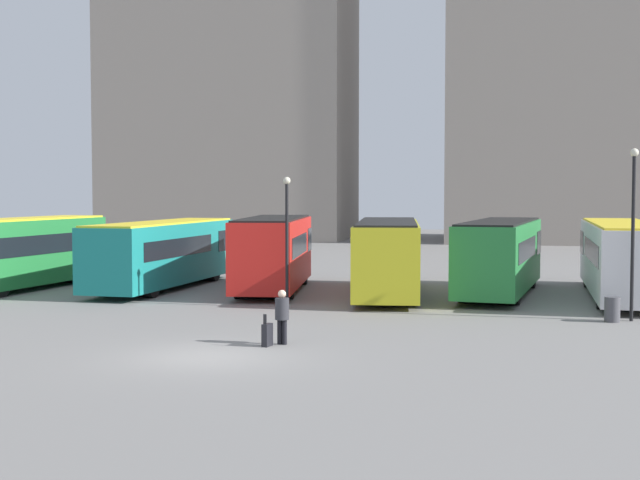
{
  "coord_description": "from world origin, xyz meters",
  "views": [
    {
      "loc": [
        6.98,
        -22.65,
        4.42
      ],
      "look_at": [
        1.17,
        10.79,
        2.54
      ],
      "focal_mm": 50.0,
      "sensor_mm": 36.0,
      "label": 1
    }
  ],
  "objects_px": {
    "traveler": "(282,312)",
    "trash_bin": "(612,309)",
    "lamp_post_0": "(287,230)",
    "lamp_post_1": "(633,220)",
    "bus_1": "(164,252)",
    "bus_0": "(26,250)",
    "bus_3": "(387,255)",
    "bus_5": "(621,257)",
    "suitcase": "(267,335)",
    "bus_4": "(500,255)",
    "bus_2": "(273,251)"
  },
  "relations": [
    {
      "from": "traveler",
      "to": "trash_bin",
      "type": "height_order",
      "value": "traveler"
    },
    {
      "from": "lamp_post_0",
      "to": "lamp_post_1",
      "type": "xyz_separation_m",
      "value": [
        12.25,
        -1.44,
        0.47
      ]
    },
    {
      "from": "traveler",
      "to": "bus_1",
      "type": "bearing_deg",
      "value": 45.53
    },
    {
      "from": "bus_0",
      "to": "bus_3",
      "type": "relative_size",
      "value": 0.94
    },
    {
      "from": "bus_3",
      "to": "bus_5",
      "type": "relative_size",
      "value": 0.85
    },
    {
      "from": "bus_1",
      "to": "bus_3",
      "type": "bearing_deg",
      "value": -91.6
    },
    {
      "from": "bus_0",
      "to": "bus_1",
      "type": "bearing_deg",
      "value": -69.07
    },
    {
      "from": "suitcase",
      "to": "lamp_post_1",
      "type": "xyz_separation_m",
      "value": [
        11.06,
        6.91,
        3.1
      ]
    },
    {
      "from": "suitcase",
      "to": "lamp_post_0",
      "type": "height_order",
      "value": "lamp_post_0"
    },
    {
      "from": "bus_4",
      "to": "traveler",
      "type": "distance_m",
      "value": 15.05
    },
    {
      "from": "bus_0",
      "to": "bus_4",
      "type": "distance_m",
      "value": 21.08
    },
    {
      "from": "bus_4",
      "to": "bus_3",
      "type": "bearing_deg",
      "value": 110.33
    },
    {
      "from": "lamp_post_0",
      "to": "lamp_post_1",
      "type": "relative_size",
      "value": 0.85
    },
    {
      "from": "bus_2",
      "to": "lamp_post_0",
      "type": "xyz_separation_m",
      "value": [
        1.74,
        -5.35,
        1.2
      ]
    },
    {
      "from": "bus_3",
      "to": "bus_5",
      "type": "bearing_deg",
      "value": -89.95
    },
    {
      "from": "lamp_post_0",
      "to": "bus_5",
      "type": "bearing_deg",
      "value": 22.72
    },
    {
      "from": "bus_2",
      "to": "trash_bin",
      "type": "xyz_separation_m",
      "value": [
        13.32,
        -7.11,
        -1.33
      ]
    },
    {
      "from": "bus_0",
      "to": "bus_5",
      "type": "distance_m",
      "value": 25.97
    },
    {
      "from": "suitcase",
      "to": "lamp_post_0",
      "type": "relative_size",
      "value": 0.19
    },
    {
      "from": "suitcase",
      "to": "trash_bin",
      "type": "xyz_separation_m",
      "value": [
        10.39,
        6.58,
        0.1
      ]
    },
    {
      "from": "bus_5",
      "to": "trash_bin",
      "type": "distance_m",
      "value": 7.43
    },
    {
      "from": "bus_1",
      "to": "bus_3",
      "type": "xyz_separation_m",
      "value": [
        10.3,
        -1.12,
        0.06
      ]
    },
    {
      "from": "traveler",
      "to": "lamp_post_1",
      "type": "distance_m",
      "value": 12.79
    },
    {
      "from": "bus_3",
      "to": "lamp_post_0",
      "type": "height_order",
      "value": "lamp_post_0"
    },
    {
      "from": "bus_0",
      "to": "bus_2",
      "type": "relative_size",
      "value": 1.07
    },
    {
      "from": "bus_2",
      "to": "bus_5",
      "type": "height_order",
      "value": "bus_2"
    },
    {
      "from": "bus_0",
      "to": "bus_4",
      "type": "bearing_deg",
      "value": -78.79
    },
    {
      "from": "trash_bin",
      "to": "traveler",
      "type": "bearing_deg",
      "value": -148.27
    },
    {
      "from": "suitcase",
      "to": "lamp_post_1",
      "type": "height_order",
      "value": "lamp_post_1"
    },
    {
      "from": "bus_3",
      "to": "traveler",
      "type": "height_order",
      "value": "bus_3"
    },
    {
      "from": "bus_1",
      "to": "bus_4",
      "type": "relative_size",
      "value": 1.09
    },
    {
      "from": "bus_2",
      "to": "lamp_post_0",
      "type": "distance_m",
      "value": 5.75
    },
    {
      "from": "bus_2",
      "to": "lamp_post_1",
      "type": "distance_m",
      "value": 15.64
    },
    {
      "from": "bus_1",
      "to": "suitcase",
      "type": "bearing_deg",
      "value": -145.41
    },
    {
      "from": "bus_1",
      "to": "suitcase",
      "type": "distance_m",
      "value": 16.33
    },
    {
      "from": "bus_4",
      "to": "lamp_post_1",
      "type": "bearing_deg",
      "value": -140.16
    },
    {
      "from": "bus_3",
      "to": "suitcase",
      "type": "distance_m",
      "value": 13.23
    },
    {
      "from": "bus_2",
      "to": "bus_5",
      "type": "distance_m",
      "value": 14.71
    },
    {
      "from": "bus_1",
      "to": "suitcase",
      "type": "relative_size",
      "value": 12.39
    },
    {
      "from": "bus_5",
      "to": "bus_1",
      "type": "bearing_deg",
      "value": 92.35
    },
    {
      "from": "bus_5",
      "to": "bus_0",
      "type": "bearing_deg",
      "value": 95.65
    },
    {
      "from": "lamp_post_1",
      "to": "bus_0",
      "type": "bearing_deg",
      "value": 167.08
    },
    {
      "from": "bus_1",
      "to": "bus_3",
      "type": "height_order",
      "value": "bus_3"
    },
    {
      "from": "bus_4",
      "to": "bus_2",
      "type": "bearing_deg",
      "value": 100.32
    },
    {
      "from": "bus_2",
      "to": "bus_4",
      "type": "xyz_separation_m",
      "value": [
        9.81,
        0.23,
        -0.04
      ]
    },
    {
      "from": "bus_2",
      "to": "lamp_post_1",
      "type": "bearing_deg",
      "value": -121.09
    },
    {
      "from": "bus_5",
      "to": "traveler",
      "type": "xyz_separation_m",
      "value": [
        -11.43,
        -13.4,
        -0.77
      ]
    },
    {
      "from": "bus_2",
      "to": "bus_4",
      "type": "distance_m",
      "value": 9.81
    },
    {
      "from": "suitcase",
      "to": "bus_3",
      "type": "bearing_deg",
      "value": 4.32
    },
    {
      "from": "bus_1",
      "to": "bus_5",
      "type": "xyz_separation_m",
      "value": [
        19.91,
        -0.32,
        0.05
      ]
    }
  ]
}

